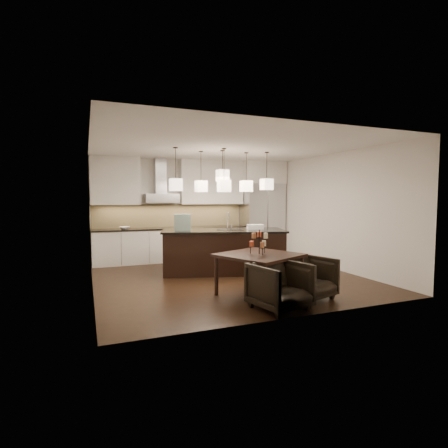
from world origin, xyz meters
name	(u,v)px	position (x,y,z in m)	size (l,w,h in m)	color
floor	(227,278)	(0.00, 0.00, -0.01)	(5.50, 5.50, 0.02)	black
ceiling	(227,147)	(0.00, 0.00, 2.81)	(5.50, 5.50, 0.02)	white
wall_back	(191,209)	(0.00, 2.76, 1.40)	(5.50, 0.02, 2.80)	silver
wall_front	(301,221)	(0.00, -2.76, 1.40)	(5.50, 0.02, 2.80)	silver
wall_left	(90,215)	(-2.76, 0.00, 1.40)	(0.02, 5.50, 2.80)	silver
wall_right	(332,211)	(2.76, 0.00, 1.40)	(0.02, 5.50, 2.80)	silver
refrigerator	(262,220)	(2.10, 2.38, 1.07)	(1.20, 0.72, 2.15)	#B7B7BA
fridge_panel	(262,173)	(2.10, 2.38, 2.47)	(1.26, 0.72, 0.65)	silver
lower_cabinets	(173,245)	(-0.62, 2.43, 0.44)	(4.21, 0.62, 0.88)	silver
countertop	(173,228)	(-0.62, 2.43, 0.90)	(4.21, 0.66, 0.04)	black
backsplash	(170,215)	(-0.62, 2.73, 1.24)	(4.21, 0.02, 0.63)	tan
upper_cab_left	(115,181)	(-2.10, 2.57, 2.17)	(1.25, 0.35, 1.25)	silver
upper_cab_right	(212,182)	(0.55, 2.57, 2.17)	(1.86, 0.35, 1.25)	silver
hood_canopy	(161,198)	(-0.93, 2.48, 1.72)	(0.90, 0.52, 0.24)	#B7B7BA
hood_chimney	(160,176)	(-0.93, 2.59, 2.32)	(0.30, 0.28, 0.96)	#B7B7BA
fruit_bowl	(125,228)	(-1.91, 2.38, 0.95)	(0.26, 0.26, 0.06)	silver
island_body	(223,252)	(0.11, 0.52, 0.48)	(2.70, 1.08, 0.95)	black
island_top	(223,231)	(0.11, 0.52, 0.97)	(2.79, 1.17, 0.04)	black
faucet	(228,220)	(0.25, 0.59, 1.20)	(0.11, 0.26, 0.41)	silver
tote_bag	(183,222)	(-0.81, 0.70, 1.18)	(0.37, 0.19, 0.37)	#20543B
food_container	(255,227)	(0.86, 0.38, 1.05)	(0.37, 0.26, 0.11)	silver
dining_table	(259,274)	(-0.01, -1.51, 0.37)	(1.23, 1.23, 0.74)	black
candelabra	(259,242)	(-0.01, -1.51, 0.95)	(0.35, 0.35, 0.43)	black
candle_a	(264,243)	(0.12, -1.45, 0.91)	(0.07, 0.07, 0.10)	beige
candle_b	(252,244)	(-0.12, -1.43, 0.91)	(0.07, 0.07, 0.10)	#CA4526
candle_c	(262,245)	(-0.02, -1.64, 0.91)	(0.07, 0.07, 0.10)	brown
candle_d	(259,234)	(0.05, -1.38, 1.07)	(0.07, 0.07, 0.10)	#CA4526
candle_e	(254,236)	(-0.13, -1.54, 1.07)	(0.07, 0.07, 0.10)	brown
candle_f	(266,236)	(0.06, -1.62, 1.07)	(0.07, 0.07, 0.10)	beige
armchair_left	(280,286)	(-0.08, -2.35, 0.37)	(0.78, 0.81, 0.73)	black
armchair_right	(308,278)	(0.67, -2.01, 0.36)	(0.76, 0.79, 0.72)	black
pendant_a	(176,185)	(-1.03, 0.40, 2.01)	(0.24, 0.24, 0.26)	#FADEC2
pendant_b	(201,186)	(-0.34, 0.78, 1.99)	(0.24, 0.24, 0.26)	#FADEC2
pendant_c	(223,176)	(0.07, 0.46, 2.23)	(0.24, 0.24, 0.26)	#FADEC2
pendant_d	(246,186)	(0.73, 0.60, 2.00)	(0.24, 0.24, 0.26)	#FADEC2
pendant_e	(267,184)	(1.15, 0.36, 2.05)	(0.24, 0.24, 0.26)	#FADEC2
pendant_f	(224,186)	(-0.02, 0.15, 1.99)	(0.24, 0.24, 0.26)	#FADEC2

